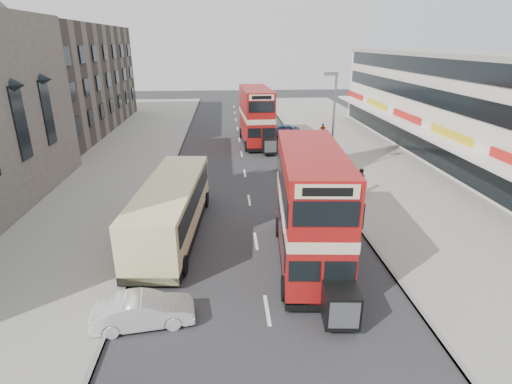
# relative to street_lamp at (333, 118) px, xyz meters

# --- Properties ---
(ground) EXTENTS (160.00, 160.00, 0.00)m
(ground) POSITION_rel_street_lamp_xyz_m (-6.52, -18.00, -4.78)
(ground) COLOR #28282B
(ground) RESTS_ON ground
(road_surface) EXTENTS (12.00, 90.00, 0.01)m
(road_surface) POSITION_rel_street_lamp_xyz_m (-6.52, 2.00, -4.78)
(road_surface) COLOR #28282B
(road_surface) RESTS_ON ground
(pavement_right) EXTENTS (12.00, 90.00, 0.15)m
(pavement_right) POSITION_rel_street_lamp_xyz_m (5.48, 2.00, -4.71)
(pavement_right) COLOR gray
(pavement_right) RESTS_ON ground
(pavement_left) EXTENTS (12.00, 90.00, 0.15)m
(pavement_left) POSITION_rel_street_lamp_xyz_m (-18.52, 2.00, -4.71)
(pavement_left) COLOR gray
(pavement_left) RESTS_ON ground
(kerb_left) EXTENTS (0.20, 90.00, 0.16)m
(kerb_left) POSITION_rel_street_lamp_xyz_m (-12.62, 2.00, -4.71)
(kerb_left) COLOR gray
(kerb_left) RESTS_ON ground
(kerb_right) EXTENTS (0.20, 90.00, 0.16)m
(kerb_right) POSITION_rel_street_lamp_xyz_m (-0.42, 2.00, -4.71)
(kerb_right) COLOR gray
(kerb_right) RESTS_ON ground
(brick_terrace) EXTENTS (14.00, 28.00, 12.00)m
(brick_terrace) POSITION_rel_street_lamp_xyz_m (-28.52, 20.00, 1.22)
(brick_terrace) COLOR #66594C
(brick_terrace) RESTS_ON ground
(commercial_row) EXTENTS (9.90, 46.20, 9.30)m
(commercial_row) POSITION_rel_street_lamp_xyz_m (13.42, 4.00, -0.09)
(commercial_row) COLOR beige
(commercial_row) RESTS_ON ground
(street_lamp) EXTENTS (1.00, 0.20, 8.12)m
(street_lamp) POSITION_rel_street_lamp_xyz_m (0.00, 0.00, 0.00)
(street_lamp) COLOR slate
(street_lamp) RESTS_ON ground
(bus_main) EXTENTS (3.45, 10.09, 5.45)m
(bus_main) POSITION_rel_street_lamp_xyz_m (-4.13, -12.30, -1.91)
(bus_main) COLOR black
(bus_main) RESTS_ON ground
(bus_second) EXTENTS (3.16, 10.11, 5.54)m
(bus_second) POSITION_rel_street_lamp_xyz_m (-4.79, 12.21, -1.87)
(bus_second) COLOR black
(bus_second) RESTS_ON ground
(coach) EXTENTS (3.62, 11.00, 2.86)m
(coach) POSITION_rel_street_lamp_xyz_m (-11.07, -8.89, -3.10)
(coach) COLOR black
(coach) RESTS_ON ground
(car_left_front) EXTENTS (3.93, 1.82, 1.25)m
(car_left_front) POSITION_rel_street_lamp_xyz_m (-11.29, -16.49, -4.16)
(car_left_front) COLOR silver
(car_left_front) RESTS_ON ground
(car_right_a) EXTENTS (4.41, 2.02, 1.25)m
(car_right_a) POSITION_rel_street_lamp_xyz_m (-1.79, -3.29, -4.16)
(car_right_a) COLOR #A31020
(car_right_a) RESTS_ON ground
(car_right_b) EXTENTS (4.90, 2.52, 1.32)m
(car_right_b) POSITION_rel_street_lamp_xyz_m (-1.23, 2.54, -4.12)
(car_right_b) COLOR orange
(car_right_b) RESTS_ON ground
(car_right_c) EXTENTS (4.50, 2.29, 1.47)m
(car_right_c) POSITION_rel_street_lamp_xyz_m (-1.82, 14.99, -4.05)
(car_right_c) COLOR #5475A8
(car_right_c) RESTS_ON ground
(pedestrian_near) EXTENTS (0.67, 0.46, 1.80)m
(pedestrian_near) POSITION_rel_street_lamp_xyz_m (1.29, -3.54, -3.73)
(pedestrian_near) COLOR gray
(pedestrian_near) RESTS_ON pavement_right
(pedestrian_far) EXTENTS (0.97, 0.55, 1.56)m
(pedestrian_far) POSITION_rel_street_lamp_xyz_m (2.71, 13.76, -3.86)
(pedestrian_far) COLOR gray
(pedestrian_far) RESTS_ON pavement_right
(cyclist) EXTENTS (0.62, 1.52, 2.02)m
(cyclist) POSITION_rel_street_lamp_xyz_m (-1.70, 2.09, -4.08)
(cyclist) COLOR gray
(cyclist) RESTS_ON ground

